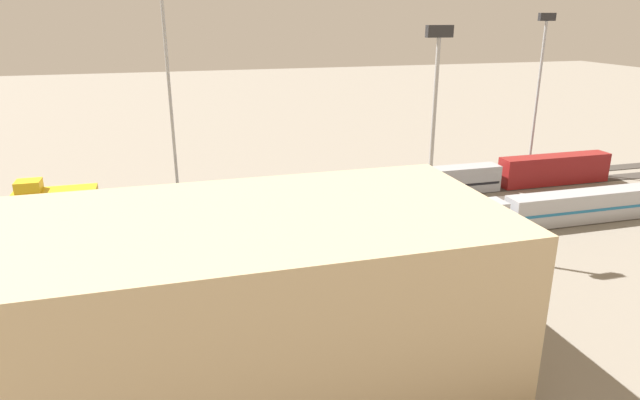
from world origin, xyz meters
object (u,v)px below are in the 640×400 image
Objects in this scene: light_mast_1 at (434,110)px; light_mast_2 at (540,72)px; train_on_track_3 at (140,234)px; train_on_track_1 at (411,183)px; train_on_track_4 at (414,224)px; maintenance_shed at (227,302)px; train_on_track_0 at (54,201)px; light_mast_0 at (167,68)px.

light_mast_1 is 0.95× the size of light_mast_2.
train_on_track_1 is (-36.95, -10.00, -0.06)m from train_on_track_3.
light_mast_2 is (-62.45, -18.32, 14.07)m from train_on_track_3.
maintenance_shed is at bearing 40.42° from train_on_track_4.
light_mast_1 is (-0.46, 2.21, 13.60)m from train_on_track_4.
train_on_track_4 is (6.50, 15.00, -0.10)m from train_on_track_1.
train_on_track_0 is 74.74m from light_mast_2.
train_on_track_1 is at bearing 174.03° from train_on_track_0.
train_on_track_3 is at bearing -75.01° from maintenance_shed.
light_mast_0 is at bearing -13.50° from train_on_track_1.
train_on_track_3 is 0.26× the size of maintenance_shed.
light_mast_0 reaches higher than train_on_track_4.
maintenance_shed is at bearing 92.76° from light_mast_0.
maintenance_shed is (30.20, 35.19, 4.14)m from train_on_track_1.
train_on_track_3 is 18.53m from train_on_track_0.
light_mast_0 is 1.15× the size of light_mast_2.
train_on_track_0 is 0.15× the size of train_on_track_1.
light_mast_1 is 31.53m from maintenance_shed.
maintenance_shed is (23.70, 20.19, 4.24)m from train_on_track_4.
light_mast_1 is at bearing -143.35° from maintenance_shed.
light_mast_0 is at bearing -41.44° from train_on_track_4.
maintenance_shed reaches higher than train_on_track_3.
light_mast_0 is at bearing -87.24° from maintenance_shed.
light_mast_2 reaches higher than train_on_track_1.
train_on_track_1 is (-47.83, 5.00, -0.06)m from train_on_track_0.
train_on_track_3 is 30.85m from train_on_track_4.
train_on_track_1 is at bearing -113.43° from train_on_track_4.
light_mast_2 is at bearing -143.92° from train_on_track_4.
light_mast_2 is at bearing -142.01° from maintenance_shed.
train_on_track_4 is (-30.45, 5.00, -0.16)m from train_on_track_3.
light_mast_2 is at bearing -163.65° from train_on_track_3.
train_on_track_3 is at bearing 16.35° from light_mast_2.
light_mast_1 is at bearing 152.00° from train_on_track_0.
maintenance_shed is at bearing 104.99° from train_on_track_3.
train_on_track_1 is 30.32m from light_mast_2.
train_on_track_4 is at bearing -78.33° from light_mast_1.
light_mast_0 reaches higher than train_on_track_1.
train_on_track_3 is 38.27m from train_on_track_1.
train_on_track_3 reaches higher than train_on_track_4.
light_mast_2 is (-32.00, -23.32, 14.23)m from train_on_track_4.
train_on_track_0 is 0.42× the size of light_mast_1.
train_on_track_1 is at bearing -130.64° from maintenance_shed.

